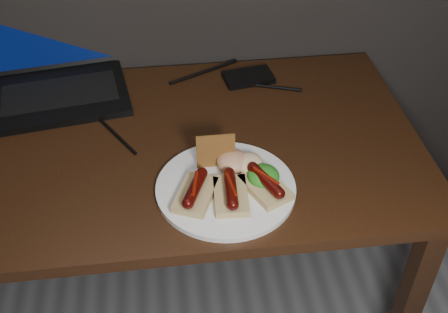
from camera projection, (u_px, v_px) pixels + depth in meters
desk at (132, 173)px, 1.39m from camera, size 1.40×0.70×0.75m
laptop at (56, 70)px, 1.49m from camera, size 0.39×0.39×0.25m
hard_drive at (248, 77)px, 1.55m from camera, size 0.14×0.10×0.02m
desk_cables at (132, 103)px, 1.46m from camera, size 0.95×0.39×0.01m
plate at (226, 188)px, 1.21m from camera, size 0.39×0.39×0.01m
bread_sausage_left at (195, 192)px, 1.17m from camera, size 0.11×0.13×0.04m
bread_sausage_center at (231, 192)px, 1.17m from camera, size 0.08×0.12×0.04m
bread_sausage_right at (265, 184)px, 1.19m from camera, size 0.11×0.13×0.04m
crispbread at (216, 151)px, 1.23m from camera, size 0.09×0.01×0.08m
salad_greens at (263, 176)px, 1.20m from camera, size 0.07×0.07×0.04m
salsa_mound at (233, 161)px, 1.24m from camera, size 0.07×0.07×0.04m
coleslaw_mound at (249, 163)px, 1.24m from camera, size 0.06×0.06×0.04m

